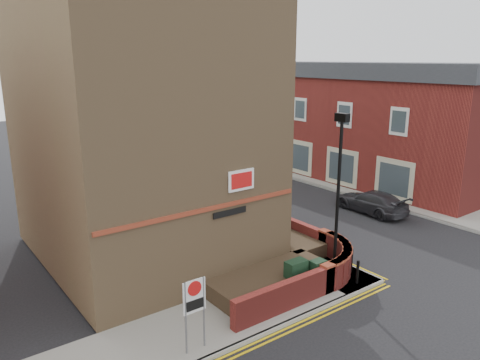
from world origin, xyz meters
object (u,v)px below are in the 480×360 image
object	(u,v)px
utility_cabinet_large	(296,276)
silver_car_near	(198,180)
lamppost	(338,198)
zone_sign	(194,302)

from	to	relation	value
utility_cabinet_large	silver_car_near	size ratio (longest dim) A/B	0.27
lamppost	utility_cabinet_large	distance (m)	3.24
silver_car_near	utility_cabinet_large	bearing A→B (deg)	-89.68
utility_cabinet_large	silver_car_near	distance (m)	14.41
lamppost	zone_sign	world-z (taller)	lamppost
zone_sign	silver_car_near	world-z (taller)	zone_sign
zone_sign	silver_car_near	distance (m)	17.17
utility_cabinet_large	silver_car_near	world-z (taller)	silver_car_near
lamppost	zone_sign	bearing A→B (deg)	-173.93
lamppost	zone_sign	distance (m)	6.85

